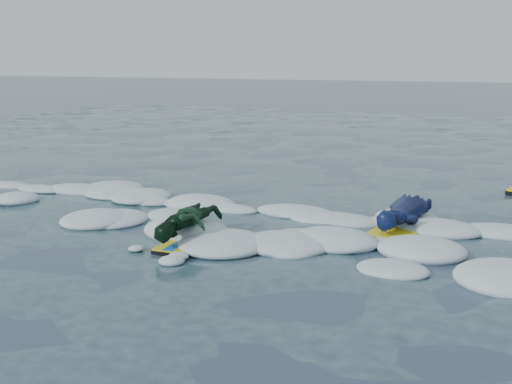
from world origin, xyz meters
The scene contains 4 objects.
ground centered at (0.00, 0.00, 0.00)m, with size 120.00×120.00×0.00m, color #1C2D43.
foam_band centered at (0.00, 1.03, 0.00)m, with size 12.00×3.10×0.30m, color silver, non-canonical shape.
prone_woman_unit centered at (3.00, 1.32, 0.22)m, with size 0.83×1.73×0.43m.
prone_child_unit centered at (0.50, -0.45, 0.25)m, with size 0.70×1.27×0.48m.
Camera 1 is at (4.42, -7.64, 2.41)m, focal length 45.00 mm.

